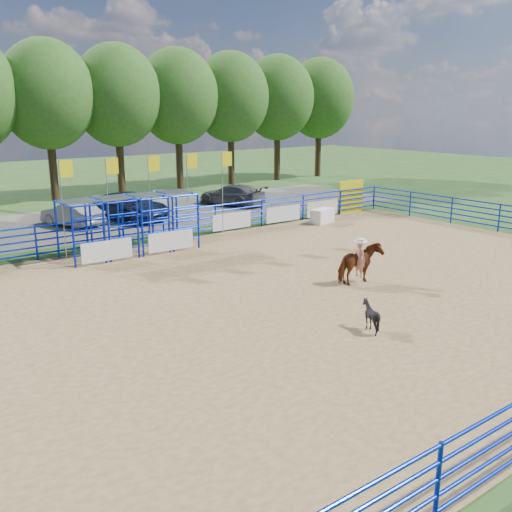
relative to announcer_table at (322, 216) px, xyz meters
The scene contains 12 objects.
ground 12.72m from the announcer_table, 136.93° to the right, with size 120.00×120.00×0.00m, color #385D25.
arena_dirt 12.72m from the announcer_table, 136.93° to the right, with size 30.00×20.00×0.02m, color #A38451.
gravel_strip 12.48m from the announcer_table, 138.17° to the left, with size 40.00×10.00×0.01m, color #67655C.
announcer_table is the anchor object (origin of this frame).
horse_and_rider 11.52m from the announcer_table, 126.66° to the right, with size 1.78×0.83×2.35m.
calf 16.08m from the announcer_table, 128.42° to the right, with size 0.72×0.81×0.89m, color black.
car_b 13.81m from the announcer_table, 146.62° to the left, with size 1.37×3.93×1.30m, color gray.
car_c 11.12m from the announcer_table, 136.81° to the left, with size 2.55×5.52×1.53m, color #161B37.
car_d 8.23m from the announcer_table, 93.56° to the left, with size 1.93×4.75×1.38m, color slate.
perimeter_fence 12.72m from the announcer_table, 136.93° to the right, with size 30.10×20.10×1.50m.
chute_assembly 11.22m from the announcer_table, behind, with size 19.32×2.41×4.20m.
treeline 20.90m from the announcer_table, 118.22° to the left, with size 56.40×6.40×11.24m.
Camera 1 is at (-12.63, -14.29, 6.24)m, focal length 40.00 mm.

